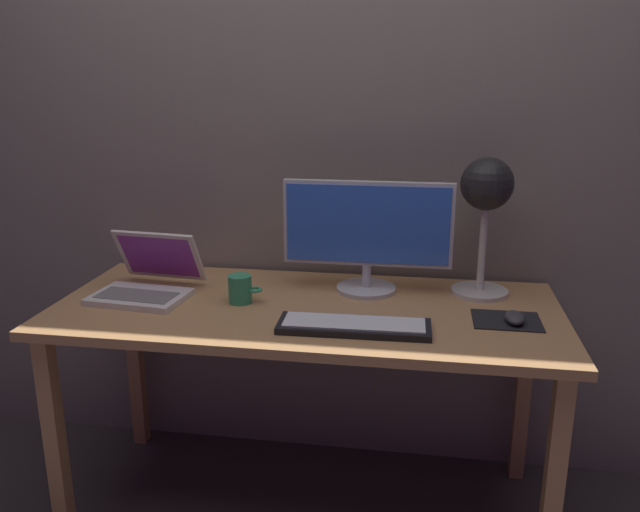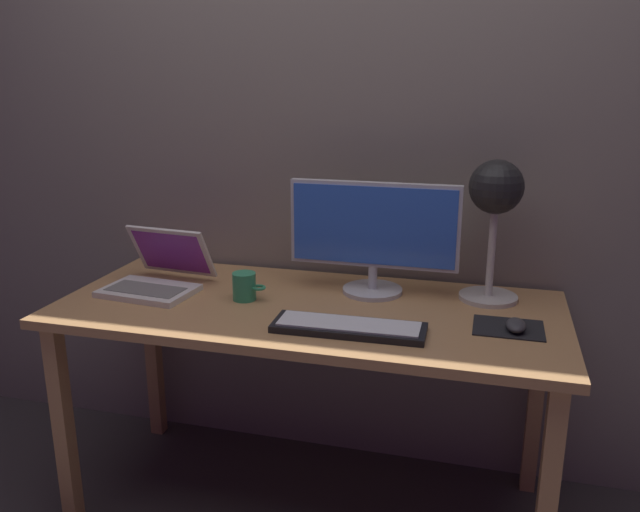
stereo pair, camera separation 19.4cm
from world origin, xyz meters
name	(u,v)px [view 1 (the left image)]	position (x,y,z in m)	size (l,w,h in m)	color
ground_plane	(307,504)	(0.00, 0.00, 0.00)	(4.80, 4.80, 0.00)	#383333
back_wall	(325,117)	(0.00, 0.40, 1.30)	(4.80, 0.06, 2.60)	gray
desk	(306,329)	(0.00, 0.00, 0.66)	(1.60, 0.70, 0.74)	tan
monitor	(367,231)	(0.18, 0.17, 0.95)	(0.56, 0.20, 0.37)	silver
keyboard_main	(354,326)	(0.17, -0.18, 0.75)	(0.44, 0.15, 0.03)	black
laptop	(149,277)	(-0.54, 0.03, 0.80)	(0.33, 0.33, 0.20)	silver
desk_lamp	(486,196)	(0.55, 0.20, 1.07)	(0.19, 0.19, 0.46)	beige
mousepad	(507,320)	(0.61, -0.04, 0.74)	(0.20, 0.16, 0.00)	black
mouse	(515,318)	(0.63, -0.06, 0.76)	(0.06, 0.10, 0.03)	#38383A
coffee_mug	(241,289)	(-0.21, -0.01, 0.79)	(0.11, 0.08, 0.09)	#339966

